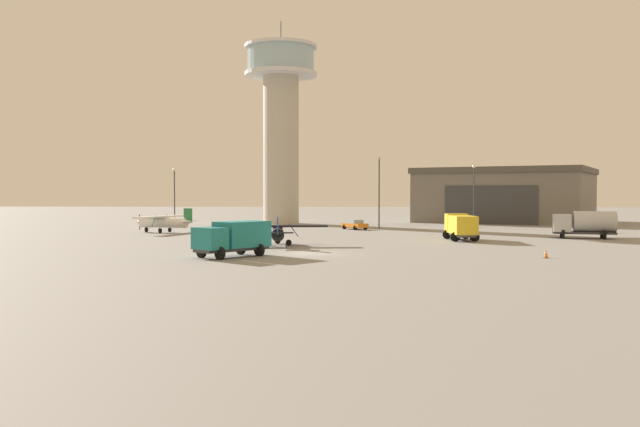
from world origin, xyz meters
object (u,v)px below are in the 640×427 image
at_px(car_orange, 355,224).
at_px(light_post_west, 174,192).
at_px(airplane_white, 164,221).
at_px(truck_box_teal, 234,237).
at_px(control_tower, 281,112).
at_px(airplane_black, 278,232).
at_px(light_post_north, 379,186).
at_px(light_post_east, 474,191).
at_px(traffic_cone_near_left, 546,254).
at_px(truck_box_yellow, 461,226).
at_px(truck_fuel_tanker_silver, 585,223).

xyz_separation_m(car_orange, light_post_west, (-27.42, 7.72, 4.51)).
bearing_deg(airplane_white, truck_box_teal, 129.95).
bearing_deg(car_orange, control_tower, -179.93).
distance_m(airplane_white, light_post_west, 17.45).
xyz_separation_m(airplane_black, light_post_west, (-20.17, 37.63, 3.92)).
bearing_deg(light_post_north, light_post_east, 15.15).
relative_size(airplane_white, light_post_north, 1.02).
distance_m(airplane_white, car_orange, 25.89).
bearing_deg(light_post_north, airplane_white, -156.62).
bearing_deg(truck_box_teal, traffic_cone_near_left, 129.56).
distance_m(airplane_black, light_post_north, 34.92).
height_order(truck_box_yellow, light_post_north, light_post_north).
relative_size(airplane_white, light_post_east, 1.15).
xyz_separation_m(control_tower, traffic_cone_near_left, (27.24, -59.91, -18.23)).
distance_m(airplane_black, airplane_white, 26.94).
relative_size(control_tower, truck_box_yellow, 5.05).
bearing_deg(control_tower, traffic_cone_near_left, -65.54).
height_order(control_tower, truck_box_teal, control_tower).
xyz_separation_m(control_tower, light_post_east, (29.83, -11.73, -13.15)).
relative_size(truck_box_teal, light_post_west, 0.72).
height_order(airplane_white, truck_fuel_tanker_silver, airplane_white).
bearing_deg(truck_box_teal, airplane_white, -116.56).
relative_size(light_post_east, light_post_north, 0.88).
height_order(control_tower, airplane_white, control_tower).
bearing_deg(light_post_west, car_orange, -15.72).
distance_m(truck_box_teal, truck_fuel_tanker_silver, 42.45).
relative_size(light_post_west, traffic_cone_near_left, 12.65).
bearing_deg(airplane_black, truck_box_teal, 163.02).
height_order(light_post_west, traffic_cone_near_left, light_post_west).
bearing_deg(truck_box_teal, light_post_north, -157.13).
height_order(light_post_west, light_post_north, light_post_north).
relative_size(control_tower, airplane_black, 3.47).
height_order(airplane_white, light_post_west, light_post_west).
relative_size(control_tower, light_post_east, 3.66).
bearing_deg(airplane_black, control_tower, -0.81).
distance_m(light_post_east, light_post_north, 14.55).
xyz_separation_m(car_orange, light_post_east, (17.52, 6.78, 4.69)).
bearing_deg(car_orange, light_post_north, 96.94).
distance_m(truck_box_teal, truck_box_yellow, 28.89).
height_order(truck_fuel_tanker_silver, traffic_cone_near_left, truck_fuel_tanker_silver).
height_order(control_tower, truck_fuel_tanker_silver, control_tower).
bearing_deg(light_post_west, truck_box_teal, -69.92).
relative_size(car_orange, light_post_east, 0.49).
distance_m(light_post_east, traffic_cone_near_left, 48.51).
bearing_deg(truck_box_teal, truck_fuel_tanker_silver, 163.36).
bearing_deg(control_tower, light_post_west, -144.47).
bearing_deg(airplane_black, traffic_cone_near_left, -124.17).
bearing_deg(truck_box_yellow, truck_box_teal, 130.43).
bearing_deg(car_orange, truck_box_yellow, -5.74).
relative_size(airplane_black, light_post_north, 0.93).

